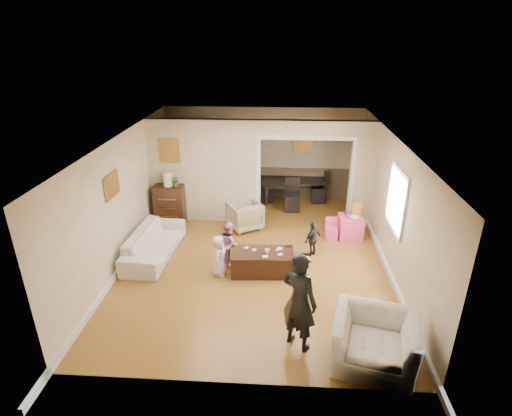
# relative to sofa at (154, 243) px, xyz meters

# --- Properties ---
(floor) EXTENTS (7.00, 7.00, 0.00)m
(floor) POSITION_rel_sofa_xyz_m (2.18, 0.11, -0.30)
(floor) COLOR #AB772C
(floor) RESTS_ON ground
(partition_left) EXTENTS (2.75, 0.18, 2.60)m
(partition_left) POSITION_rel_sofa_xyz_m (0.81, 1.91, 1.00)
(partition_left) COLOR beige
(partition_left) RESTS_ON ground
(partition_right) EXTENTS (0.55, 0.18, 2.60)m
(partition_right) POSITION_rel_sofa_xyz_m (4.66, 1.91, 1.00)
(partition_right) COLOR beige
(partition_right) RESTS_ON ground
(partition_header) EXTENTS (2.22, 0.18, 0.35)m
(partition_header) POSITION_rel_sofa_xyz_m (3.28, 1.91, 2.13)
(partition_header) COLOR beige
(partition_header) RESTS_ON partition_right
(window_pane) EXTENTS (0.03, 0.95, 1.10)m
(window_pane) POSITION_rel_sofa_xyz_m (4.91, -0.29, 1.25)
(window_pane) COLOR white
(window_pane) RESTS_ON ground
(framed_art_partition) EXTENTS (0.45, 0.03, 0.55)m
(framed_art_partition) POSITION_rel_sofa_xyz_m (-0.02, 1.81, 1.55)
(framed_art_partition) COLOR brown
(framed_art_partition) RESTS_ON partition_left
(framed_art_sofa_wall) EXTENTS (0.03, 0.55, 0.40)m
(framed_art_sofa_wall) POSITION_rel_sofa_xyz_m (-0.53, -0.49, 1.50)
(framed_art_sofa_wall) COLOR brown
(framed_art_alcove) EXTENTS (0.45, 0.03, 0.55)m
(framed_art_alcove) POSITION_rel_sofa_xyz_m (3.28, 3.55, 1.40)
(framed_art_alcove) COLOR brown
(sofa) EXTENTS (0.93, 2.10, 0.60)m
(sofa) POSITION_rel_sofa_xyz_m (0.00, 0.00, 0.00)
(sofa) COLOR white
(sofa) RESTS_ON ground
(armchair_back) EXTENTS (1.01, 1.02, 0.68)m
(armchair_back) POSITION_rel_sofa_xyz_m (1.83, 1.45, 0.04)
(armchair_back) COLOR #C3B687
(armchair_back) RESTS_ON ground
(armchair_front) EXTENTS (1.39, 1.28, 0.77)m
(armchair_front) POSITION_rel_sofa_xyz_m (4.10, -2.86, 0.08)
(armchair_front) COLOR white
(armchair_front) RESTS_ON ground
(dresser) EXTENTS (0.73, 0.41, 1.01)m
(dresser) POSITION_rel_sofa_xyz_m (-0.06, 1.63, 0.20)
(dresser) COLOR #341B0F
(dresser) RESTS_ON ground
(table_lamp) EXTENTS (0.22, 0.22, 0.36)m
(table_lamp) POSITION_rel_sofa_xyz_m (-0.06, 1.63, 0.89)
(table_lamp) COLOR beige
(table_lamp) RESTS_ON dresser
(potted_plant) EXTENTS (0.25, 0.22, 0.28)m
(potted_plant) POSITION_rel_sofa_xyz_m (0.14, 1.63, 0.84)
(potted_plant) COLOR #446C30
(potted_plant) RESTS_ON dresser
(coffee_table) EXTENTS (1.27, 0.69, 0.46)m
(coffee_table) POSITION_rel_sofa_xyz_m (2.37, -0.53, -0.07)
(coffee_table) COLOR #321A10
(coffee_table) RESTS_ON ground
(coffee_cup) EXTENTS (0.11, 0.11, 0.10)m
(coffee_cup) POSITION_rel_sofa_xyz_m (2.47, -0.58, 0.21)
(coffee_cup) COLOR silver
(coffee_cup) RESTS_ON coffee_table
(play_table) EXTENTS (0.55, 0.55, 0.52)m
(play_table) POSITION_rel_sofa_xyz_m (4.36, 1.13, -0.04)
(play_table) COLOR #FF4388
(play_table) RESTS_ON ground
(cereal_box) EXTENTS (0.20, 0.07, 0.30)m
(cereal_box) POSITION_rel_sofa_xyz_m (4.48, 1.23, 0.37)
(cereal_box) COLOR gold
(cereal_box) RESTS_ON play_table
(cyan_cup) EXTENTS (0.08, 0.08, 0.08)m
(cyan_cup) POSITION_rel_sofa_xyz_m (4.26, 1.08, 0.26)
(cyan_cup) COLOR #2AB0D2
(cyan_cup) RESTS_ON play_table
(toy_block) EXTENTS (0.10, 0.08, 0.05)m
(toy_block) POSITION_rel_sofa_xyz_m (4.24, 1.25, 0.25)
(toy_block) COLOR red
(toy_block) RESTS_ON play_table
(play_bowl) EXTENTS (0.22, 0.22, 0.05)m
(play_bowl) POSITION_rel_sofa_xyz_m (4.41, 1.01, 0.25)
(play_bowl) COLOR white
(play_bowl) RESTS_ON play_table
(dining_table) EXTENTS (2.08, 1.48, 0.66)m
(dining_table) POSITION_rel_sofa_xyz_m (3.03, 3.26, 0.03)
(dining_table) COLOR black
(dining_table) RESTS_ON ground
(adult_person) EXTENTS (0.71, 0.68, 1.64)m
(adult_person) POSITION_rel_sofa_xyz_m (3.01, -2.57, 0.52)
(adult_person) COLOR black
(adult_person) RESTS_ON ground
(child_kneel_a) EXTENTS (0.32, 0.45, 0.86)m
(child_kneel_a) POSITION_rel_sofa_xyz_m (1.52, -0.68, 0.13)
(child_kneel_a) COLOR silver
(child_kneel_a) RESTS_ON ground
(child_kneel_b) EXTENTS (0.51, 0.56, 0.94)m
(child_kneel_b) POSITION_rel_sofa_xyz_m (1.67, -0.23, 0.17)
(child_kneel_b) COLOR #C57B97
(child_kneel_b) RESTS_ON ground
(child_toddler) EXTENTS (0.47, 0.46, 0.79)m
(child_toddler) POSITION_rel_sofa_xyz_m (3.42, 0.22, 0.09)
(child_toddler) COLOR black
(child_toddler) RESTS_ON ground
(craft_papers) EXTENTS (0.80, 0.43, 0.00)m
(craft_papers) POSITION_rel_sofa_xyz_m (2.47, -0.50, 0.17)
(craft_papers) COLOR white
(craft_papers) RESTS_ON coffee_table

